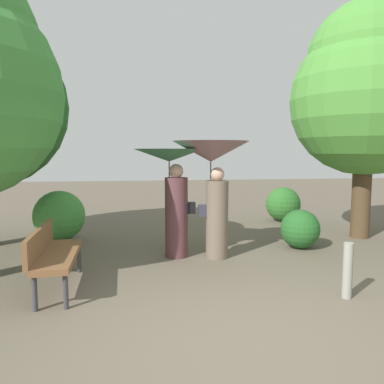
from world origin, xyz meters
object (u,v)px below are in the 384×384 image
Objects in this scene: person_right at (212,169)px; path_marker_post at (348,271)px; person_left at (172,181)px; park_bench at (53,252)px; tree_near_right at (367,88)px.

person_right reaches higher than path_marker_post.
person_right is at bearing -101.05° from person_left.
person_right is 2.66m from path_marker_post.
person_left reaches higher than park_bench.
person_right is 3.91m from tree_near_right.
path_marker_post is at bearing -104.86° from park_bench.
person_right is at bearing -66.29° from park_bench.
person_left is 0.71m from person_right.
person_right is at bearing -162.75° from tree_near_right.
person_left is 4.55m from tree_near_right.
path_marker_post is (-2.08, -3.04, -2.76)m from tree_near_right.
park_bench reaches higher than path_marker_post.
path_marker_post is (3.70, -0.80, -0.16)m from park_bench.
path_marker_post is (2.00, -2.14, -0.98)m from person_left.
tree_near_right is (5.79, 2.23, 2.61)m from park_bench.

